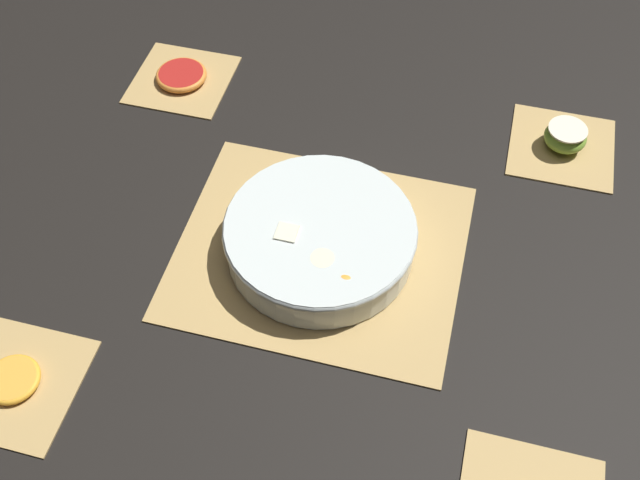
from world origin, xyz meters
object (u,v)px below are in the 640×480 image
at_px(orange_slice_whole, 13,379).
at_px(grapefruit_slice, 181,75).
at_px(apple_half, 565,137).
at_px(fruit_salad_bowl, 320,236).

distance_m(orange_slice_whole, grapefruit_slice, 0.61).
height_order(apple_half, grapefruit_slice, apple_half).
bearing_deg(orange_slice_whole, fruit_salad_bowl, 42.56).
height_order(fruit_salad_bowl, grapefruit_slice, fruit_salad_bowl).
bearing_deg(apple_half, fruit_salad_bowl, -137.43).
bearing_deg(grapefruit_slice, orange_slice_whole, -90.00).
relative_size(fruit_salad_bowl, grapefruit_slice, 3.09).
bearing_deg(fruit_salad_bowl, grapefruit_slice, 137.43).
xyz_separation_m(apple_half, grapefruit_slice, (-0.66, 0.00, -0.01)).
distance_m(apple_half, grapefruit_slice, 0.66).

